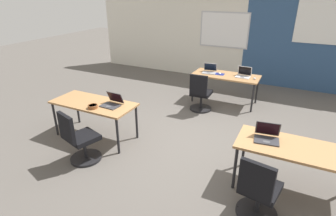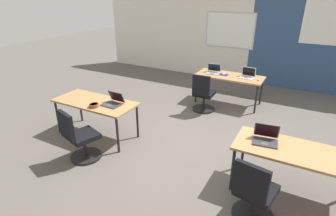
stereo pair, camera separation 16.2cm
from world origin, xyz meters
TOP-DOWN VIEW (x-y plane):
  - ground_plane at (0.00, 0.00)m, footprint 24.00×24.00m
  - back_wall_assembly at (0.05, 4.20)m, footprint 10.00×0.27m
  - desk_near_left at (-1.75, -0.60)m, footprint 1.60×0.70m
  - desk_near_right at (1.75, -0.60)m, footprint 1.60×0.70m
  - desk_far_center at (0.00, 2.20)m, footprint 1.60×0.70m
  - laptop_near_right_inner at (1.33, -0.57)m, footprint 0.37×0.33m
  - chair_near_right_inner at (1.39, -1.33)m, footprint 0.52×0.57m
  - laptop_near_left_inner at (-1.35, -0.55)m, footprint 0.35×0.33m
  - chair_near_left_inner at (-1.43, -1.36)m, footprint 0.55×0.60m
  - laptop_far_left at (-0.43, 2.21)m, footprint 0.37×0.36m
  - mousepad_far_left at (-0.15, 2.19)m, footprint 0.22×0.19m
  - mouse_far_left at (-0.15, 2.19)m, footprint 0.09×0.11m
  - chair_far_left at (-0.37, 1.45)m, footprint 0.52×0.55m
  - laptop_far_right at (0.41, 2.24)m, footprint 0.35×0.29m
  - mouse_far_right at (0.69, 2.17)m, footprint 0.07×0.11m
  - snack_bowl at (-1.58, -0.81)m, footprint 0.18×0.18m

SIDE VIEW (x-z plane):
  - ground_plane at x=0.00m, z-range 0.00..0.00m
  - chair_near_right_inner at x=1.39m, z-range -0.08..0.84m
  - chair_near_left_inner at x=-1.43m, z-range -0.08..0.84m
  - chair_far_left at x=-0.37m, z-range -0.08..0.84m
  - desk_near_left at x=-1.75m, z-range 0.30..1.02m
  - desk_near_right at x=1.75m, z-range 0.30..1.02m
  - desk_far_center at x=0.00m, z-range 0.30..1.02m
  - mousepad_far_left at x=-0.15m, z-range 0.72..0.72m
  - mouse_far_right at x=0.69m, z-range 0.72..0.75m
  - mouse_far_left at x=-0.15m, z-range 0.72..0.76m
  - snack_bowl at x=-1.58m, z-range 0.72..0.79m
  - laptop_near_left_inner at x=-1.35m, z-range 0.66..0.88m
  - laptop_far_left at x=-0.43m, z-range 0.66..0.88m
  - laptop_near_right_inner at x=1.33m, z-range 0.65..0.89m
  - laptop_far_right at x=0.41m, z-range 0.65..0.89m
  - back_wall_assembly at x=0.05m, z-range 0.01..2.81m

